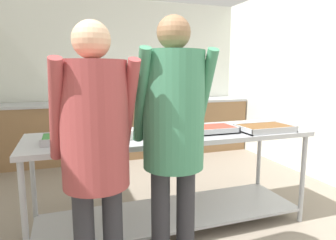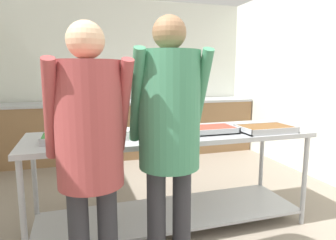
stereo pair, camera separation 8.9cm
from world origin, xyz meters
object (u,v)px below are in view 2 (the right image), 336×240
plate_stack (121,134)px  water_bottle (153,92)px  serving_tray_greens (73,137)px  sauce_pan (166,131)px  guest_serving_right (169,125)px  serving_tray_vegetables (212,130)px  guest_serving_left (90,139)px  serving_tray_roast (266,129)px

plate_stack → water_bottle: 2.70m
serving_tray_greens → plate_stack: 0.38m
serving_tray_greens → sauce_pan: (0.74, -0.12, 0.03)m
serving_tray_greens → sauce_pan: bearing=-8.9°
sauce_pan → water_bottle: size_ratio=1.39×
serving_tray_greens → guest_serving_right: bearing=-46.5°
plate_stack → sauce_pan: sauce_pan is taller
plate_stack → guest_serving_right: 0.67m
sauce_pan → guest_serving_right: (-0.14, -0.52, 0.15)m
guest_serving_right → plate_stack: bearing=109.7°
water_bottle → serving_tray_vegetables: bearing=-92.7°
guest_serving_left → serving_tray_roast: bearing=19.8°
serving_tray_greens → serving_tray_vegetables: bearing=-1.9°
sauce_pan → guest_serving_right: guest_serving_right is taller
guest_serving_left → plate_stack: bearing=67.9°
serving_tray_roast → water_bottle: (-0.36, 2.66, 0.17)m
guest_serving_right → sauce_pan: bearing=74.9°
serving_tray_vegetables → serving_tray_greens: bearing=178.1°
sauce_pan → serving_tray_roast: (0.93, -0.03, -0.03)m
plate_stack → water_bottle: bearing=69.9°
serving_tray_vegetables → serving_tray_roast: 0.49m
serving_tray_vegetables → guest_serving_left: bearing=-148.3°
serving_tray_greens → guest_serving_left: 0.73m
guest_serving_right → serving_tray_vegetables: bearing=45.2°
serving_tray_greens → plate_stack: bearing=-3.2°
serving_tray_greens → guest_serving_right: size_ratio=0.27×
guest_serving_right → water_bottle: 3.22m
serving_tray_vegetables → water_bottle: water_bottle is taller
serving_tray_greens → water_bottle: water_bottle is taller
guest_serving_left → water_bottle: 3.44m
serving_tray_roast → guest_serving_right: guest_serving_right is taller
sauce_pan → serving_tray_roast: size_ratio=0.87×
plate_stack → serving_tray_vegetables: 0.81m
serving_tray_vegetables → guest_serving_left: size_ratio=0.24×
serving_tray_greens → sauce_pan: size_ratio=1.12×
serving_tray_roast → serving_tray_vegetables: bearing=167.4°
guest_serving_right → water_bottle: (0.71, 3.15, -0.01)m
serving_tray_vegetables → guest_serving_right: guest_serving_right is taller
water_bottle → serving_tray_greens: bearing=-117.5°
guest_serving_right → water_bottle: guest_serving_right is taller
serving_tray_vegetables → guest_serving_right: size_ratio=0.23×
serving_tray_vegetables → plate_stack: bearing=178.8°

